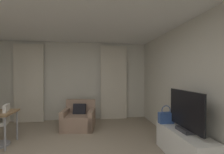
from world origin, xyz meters
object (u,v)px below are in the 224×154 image
at_px(armchair, 79,119).
at_px(handbag_primary, 166,117).
at_px(tv_console, 184,145).
at_px(tv_flatscreen, 186,112).
at_px(desk_chair, 0,127).

xyz_separation_m(armchair, handbag_primary, (1.86, -1.53, 0.38)).
xyz_separation_m(tv_console, handbag_primary, (-0.11, 0.48, 0.38)).
bearing_deg(handbag_primary, tv_flatscreen, -78.32).
bearing_deg(tv_console, handbag_primary, 102.66).
relative_size(armchair, handbag_primary, 2.62).
height_order(tv_console, handbag_primary, handbag_primary).
distance_m(armchair, handbag_primary, 2.44).
height_order(desk_chair, handbag_primary, handbag_primary).
bearing_deg(armchair, tv_console, -45.51).
relative_size(tv_console, tv_flatscreen, 1.38).
height_order(armchair, desk_chair, desk_chair).
height_order(tv_flatscreen, handbag_primary, tv_flatscreen).
bearing_deg(tv_console, tv_flatscreen, -90.00).
relative_size(desk_chair, tv_flatscreen, 0.89).
distance_m(tv_console, handbag_primary, 0.63).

